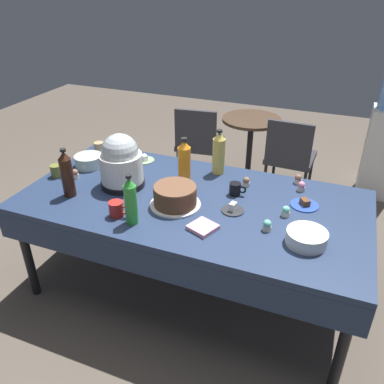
{
  "coord_description": "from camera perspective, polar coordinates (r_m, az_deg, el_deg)",
  "views": [
    {
      "loc": [
        0.81,
        -2.02,
        2.04
      ],
      "look_at": [
        0.0,
        0.0,
        0.8
      ],
      "focal_mm": 36.87,
      "sensor_mm": 36.0,
      "label": 1
    }
  ],
  "objects": [
    {
      "name": "ceramic_snack_bowl",
      "position": [
        2.2,
        16.24,
        -6.36
      ],
      "size": [
        0.22,
        0.22,
        0.08
      ],
      "primitive_type": "cylinder",
      "color": "silver",
      "rests_on": "potluck_table"
    },
    {
      "name": "ground",
      "position": [
        2.98,
        0.0,
        -13.49
      ],
      "size": [
        9.0,
        9.0,
        0.0
      ],
      "primitive_type": "plane",
      "color": "brown"
    },
    {
      "name": "cupcake_berry",
      "position": [
        2.26,
        10.81,
        -4.78
      ],
      "size": [
        0.05,
        0.05,
        0.07
      ],
      "color": "beige",
      "rests_on": "potluck_table"
    },
    {
      "name": "cupcake_lemon",
      "position": [
        2.69,
        7.85,
        1.47
      ],
      "size": [
        0.05,
        0.05,
        0.07
      ],
      "color": "beige",
      "rests_on": "potluck_table"
    },
    {
      "name": "cupcake_cocoa",
      "position": [
        2.89,
        -16.57,
        2.52
      ],
      "size": [
        0.05,
        0.05,
        0.07
      ],
      "color": "beige",
      "rests_on": "potluck_table"
    },
    {
      "name": "dessert_plate_charcoal",
      "position": [
        2.41,
        5.92,
        -2.47
      ],
      "size": [
        0.14,
        0.14,
        0.06
      ],
      "color": "#2D2D33",
      "rests_on": "potluck_table"
    },
    {
      "name": "cupcake_mint",
      "position": [
        2.8,
        15.07,
        1.83
      ],
      "size": [
        0.05,
        0.05,
        0.07
      ],
      "color": "beige",
      "rests_on": "potluck_table"
    },
    {
      "name": "maroon_chair_left",
      "position": [
        4.11,
        0.93,
        7.49
      ],
      "size": [
        0.49,
        0.49,
        0.85
      ],
      "color": "#333338",
      "rests_on": "ground"
    },
    {
      "name": "dessert_plate_cobalt",
      "position": [
        2.55,
        15.97,
        -1.7
      ],
      "size": [
        0.18,
        0.18,
        0.05
      ],
      "color": "#2D4CB2",
      "rests_on": "potluck_table"
    },
    {
      "name": "soda_bottle_lime_soda",
      "position": [
        2.25,
        -8.87,
        -1.31
      ],
      "size": [
        0.07,
        0.07,
        0.31
      ],
      "color": "green",
      "rests_on": "potluck_table"
    },
    {
      "name": "dessert_plate_sage",
      "position": [
        3.06,
        -6.9,
        4.7
      ],
      "size": [
        0.15,
        0.15,
        0.05
      ],
      "color": "#8CA87F",
      "rests_on": "potluck_table"
    },
    {
      "name": "cupcake_rose",
      "position": [
        2.41,
        13.4,
        -2.74
      ],
      "size": [
        0.05,
        0.05,
        0.07
      ],
      "color": "beige",
      "rests_on": "potluck_table"
    },
    {
      "name": "soda_bottle_cola",
      "position": [
        2.62,
        -17.64,
        2.47
      ],
      "size": [
        0.08,
        0.08,
        0.33
      ],
      "color": "#33190F",
      "rests_on": "potluck_table"
    },
    {
      "name": "potluck_table",
      "position": [
        2.56,
        0.0,
        -2.18
      ],
      "size": [
        2.2,
        1.1,
        0.75
      ],
      "color": "navy",
      "rests_on": "ground"
    },
    {
      "name": "maroon_chair_right",
      "position": [
        3.9,
        13.96,
        5.36
      ],
      "size": [
        0.46,
        0.46,
        0.85
      ],
      "color": "#333338",
      "rests_on": "ground"
    },
    {
      "name": "coffee_mug_black",
      "position": [
        2.57,
        6.3,
        0.46
      ],
      "size": [
        0.11,
        0.07,
        0.08
      ],
      "color": "black",
      "rests_on": "potluck_table"
    },
    {
      "name": "paper_napkin_stack",
      "position": [
        2.24,
        1.57,
        -5.11
      ],
      "size": [
        0.18,
        0.18,
        0.02
      ],
      "primitive_type": "cube",
      "rotation": [
        0.0,
        0.0,
        -0.38
      ],
      "color": "pink",
      "rests_on": "potluck_table"
    },
    {
      "name": "slow_cooker",
      "position": [
        2.65,
        -10.23,
        4.23
      ],
      "size": [
        0.3,
        0.3,
        0.37
      ],
      "color": "black",
      "rests_on": "potluck_table"
    },
    {
      "name": "frosted_layer_cake",
      "position": [
        2.43,
        -2.46,
        -0.62
      ],
      "size": [
        0.32,
        0.32,
        0.14
      ],
      "color": "silver",
      "rests_on": "potluck_table"
    },
    {
      "name": "coffee_mug_olive",
      "position": [
        2.94,
        -18.98,
        2.91
      ],
      "size": [
        0.12,
        0.08,
        0.09
      ],
      "color": "olive",
      "rests_on": "potluck_table"
    },
    {
      "name": "cupcake_vanilla",
      "position": [
        2.71,
        15.55,
        0.78
      ],
      "size": [
        0.05,
        0.05,
        0.07
      ],
      "color": "beige",
      "rests_on": "potluck_table"
    },
    {
      "name": "round_cafe_table",
      "position": [
        4.17,
        8.42,
        7.64
      ],
      "size": [
        0.6,
        0.6,
        0.72
      ],
      "color": "#473323",
      "rests_on": "ground"
    },
    {
      "name": "soda_bottle_orange_juice",
      "position": [
        2.66,
        -1.13,
        4.35
      ],
      "size": [
        0.09,
        0.09,
        0.32
      ],
      "color": "orange",
      "rests_on": "potluck_table"
    },
    {
      "name": "coffee_mug_red",
      "position": [
        2.38,
        -10.84,
        -2.42
      ],
      "size": [
        0.13,
        0.09,
        0.09
      ],
      "color": "#B2231E",
      "rests_on": "potluck_table"
    },
    {
      "name": "water_cooler",
      "position": [
        4.28,
        26.08,
        6.77
      ],
      "size": [
        0.32,
        0.32,
        1.24
      ],
      "color": "silver",
      "rests_on": "ground"
    },
    {
      "name": "coffee_mug_tan",
      "position": [
        3.26,
        -13.24,
        6.31
      ],
      "size": [
        0.12,
        0.08,
        0.08
      ],
      "color": "tan",
      "rests_on": "potluck_table"
    },
    {
      "name": "glass_salad_bowl",
      "position": [
        3.03,
        -14.7,
        4.37
      ],
      "size": [
        0.21,
        0.21,
        0.09
      ],
      "primitive_type": "cylinder",
      "color": "#B2C6BC",
      "rests_on": "potluck_table"
    },
    {
      "name": "soda_bottle_ginger_ale",
      "position": [
        2.8,
        3.89,
        5.63
      ],
      "size": [
        0.09,
        0.09,
        0.33
      ],
      "color": "gold",
      "rests_on": "potluck_table"
    }
  ]
}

